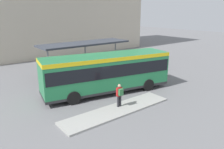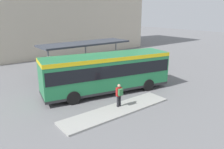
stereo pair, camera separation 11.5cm
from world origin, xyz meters
The scene contains 9 objects.
ground_plane centered at (0.00, 0.00, 0.00)m, with size 120.00×120.00×0.00m, color slate.
curb_island centered at (-1.59, -3.32, 0.06)m, with size 8.12×1.80×0.12m.
city_bus centered at (0.01, 0.00, 1.82)m, with size 10.68×4.66×3.11m.
pedestrian_waiting centered at (-1.22, -3.06, 1.04)m, with size 0.42×0.44×1.60m.
bicycle_blue centered at (7.74, 0.80, 0.34)m, with size 0.48×1.54×0.67m.
bicycle_orange centered at (7.66, 1.53, 0.35)m, with size 0.48×1.62×0.70m.
bicycle_red centered at (7.80, 2.26, 0.37)m, with size 0.48×1.71×0.74m.
station_shelter centered at (1.79, 6.25, 3.09)m, with size 9.73×3.02×3.25m.
potted_planter_near_shelter centered at (3.60, 3.72, 0.76)m, with size 0.98×0.98×1.46m.
Camera 1 is at (-10.12, -13.59, 6.44)m, focal length 35.00 mm.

